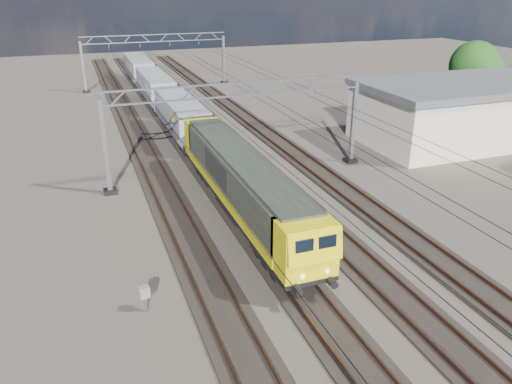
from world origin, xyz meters
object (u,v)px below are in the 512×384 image
object	(u,v)px
trackside_cabinet	(144,293)
industrial_shed	(462,111)
hopper_wagon_mid	(155,87)
hopper_wagon_third	(139,68)
locomotive	(242,181)
catenary_gantry_mid	(239,126)
hopper_wagon_lead	(181,115)
tree_far	(478,68)
catenary_gantry_far	(156,59)

from	to	relation	value
trackside_cabinet	industrial_shed	xyz separation A→B (m)	(31.20, 16.48, 1.71)
hopper_wagon_mid	hopper_wagon_third	distance (m)	14.20
hopper_wagon_third	industrial_shed	distance (m)	44.61
locomotive	industrial_shed	world-z (taller)	industrial_shed
catenary_gantry_mid	trackside_cabinet	world-z (taller)	catenary_gantry_mid
hopper_wagon_lead	hopper_wagon_third	distance (m)	28.40
catenary_gantry_mid	locomotive	distance (m)	6.98
industrial_shed	tree_far	bearing A→B (deg)	43.12
catenary_gantry_mid	hopper_wagon_mid	size ratio (longest dim) A/B	1.53
catenary_gantry_mid	industrial_shed	distance (m)	22.12
locomotive	trackside_cabinet	distance (m)	10.83
industrial_shed	tree_far	size ratio (longest dim) A/B	2.37
locomotive	hopper_wagon_lead	bearing A→B (deg)	90.00
hopper_wagon_lead	tree_far	size ratio (longest dim) A/B	1.66
locomotive	hopper_wagon_lead	distance (m)	17.70
catenary_gantry_mid	locomotive	world-z (taller)	catenary_gantry_mid
hopper_wagon_mid	hopper_wagon_third	xyz separation A→B (m)	(0.00, 14.20, 0.00)
catenary_gantry_mid	tree_far	distance (m)	31.88
catenary_gantry_mid	trackside_cabinet	xyz separation A→B (m)	(-9.20, -14.48, -2.89)
locomotive	hopper_wagon_third	distance (m)	46.10
catenary_gantry_far	trackside_cabinet	world-z (taller)	catenary_gantry_far
catenary_gantry_mid	hopper_wagon_third	world-z (taller)	catenary_gantry_mid
hopper_wagon_lead	industrial_shed	bearing A→B (deg)	-20.97
hopper_wagon_third	trackside_cabinet	world-z (taller)	hopper_wagon_third
catenary_gantry_far	tree_far	world-z (taller)	tree_far
industrial_shed	catenary_gantry_mid	bearing A→B (deg)	-174.81
locomotive	tree_far	world-z (taller)	tree_far
catenary_gantry_far	hopper_wagon_lead	world-z (taller)	catenary_gantry_far
catenary_gantry_far	locomotive	bearing A→B (deg)	-92.69
catenary_gantry_far	hopper_wagon_mid	world-z (taller)	catenary_gantry_far
hopper_wagon_lead	catenary_gantry_mid	bearing A→B (deg)	-79.87
catenary_gantry_far	hopper_wagon_mid	xyz separation A→B (m)	(-2.00, -10.60, -1.67)
hopper_wagon_mid	trackside_cabinet	world-z (taller)	hopper_wagon_mid
locomotive	hopper_wagon_third	world-z (taller)	locomotive
locomotive	trackside_cabinet	world-z (taller)	locomotive
trackside_cabinet	tree_far	xyz separation A→B (m)	(39.52, 24.27, 3.98)
catenary_gantry_mid	hopper_wagon_lead	xyz separation A→B (m)	(-2.00, 11.20, -1.67)
catenary_gantry_far	tree_far	xyz separation A→B (m)	(30.32, -26.21, 1.09)
catenary_gantry_far	industrial_shed	world-z (taller)	catenary_gantry_far
locomotive	hopper_wagon_mid	size ratio (longest dim) A/B	1.62
trackside_cabinet	hopper_wagon_lead	bearing A→B (deg)	64.38
catenary_gantry_mid	hopper_wagon_third	distance (m)	39.69
catenary_gantry_far	industrial_shed	distance (m)	40.51
hopper_wagon_lead	tree_far	world-z (taller)	tree_far
tree_far	trackside_cabinet	bearing A→B (deg)	-148.45
catenary_gantry_mid	hopper_wagon_lead	world-z (taller)	catenary_gantry_mid
catenary_gantry_far	hopper_wagon_third	world-z (taller)	catenary_gantry_far
trackside_cabinet	industrial_shed	bearing A→B (deg)	17.89
catenary_gantry_mid	trackside_cabinet	bearing A→B (deg)	-122.43
locomotive	hopper_wagon_lead	xyz separation A→B (m)	(-0.00, 17.70, -0.09)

